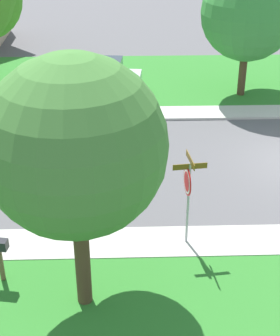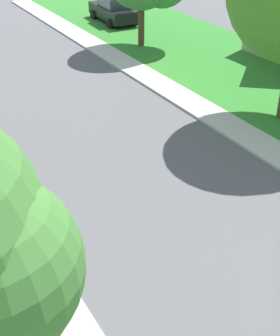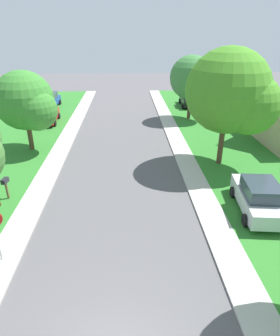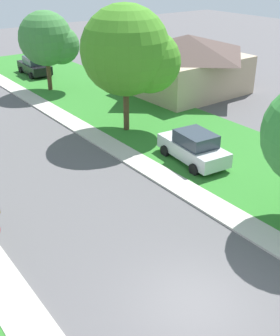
# 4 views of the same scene
# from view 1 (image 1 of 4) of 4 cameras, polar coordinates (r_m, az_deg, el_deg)

# --- Properties ---
(lawn_east) EXTENTS (8.00, 56.00, 0.08)m
(lawn_east) POSITION_cam_1_polar(r_m,az_deg,el_deg) (27.84, -13.53, 9.46)
(lawn_east) COLOR #2D7528
(lawn_east) RESTS_ON ground
(stop_sign_far_corner) EXTENTS (0.92, 0.92, 2.77)m
(stop_sign_far_corner) POSITION_cam_1_polar(r_m,az_deg,el_deg) (13.71, 5.34, -2.08)
(stop_sign_far_corner) COLOR #9E9EA3
(stop_sign_far_corner) RESTS_ON ground
(car_silver_behind_trees) EXTENTS (2.38, 4.47, 1.76)m
(car_silver_behind_trees) POSITION_cam_1_polar(r_m,az_deg,el_deg) (24.88, -4.86, 9.89)
(car_silver_behind_trees) COLOR silver
(car_silver_behind_trees) RESTS_ON ground
(tree_sidewalk_near) EXTENTS (4.61, 4.28, 6.07)m
(tree_sidewalk_near) POSITION_cam_1_polar(r_m,az_deg,el_deg) (24.73, 12.16, 16.26)
(tree_sidewalk_near) COLOR #4C3823
(tree_sidewalk_near) RESTS_ON ground
(tree_sidewalk_far) EXTENTS (4.16, 3.87, 6.17)m
(tree_sidewalk_far) POSITION_cam_1_polar(r_m,az_deg,el_deg) (10.82, -6.33, 2.27)
(tree_sidewalk_far) COLOR #4C3823
(tree_sidewalk_far) RESTS_ON ground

